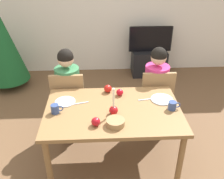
# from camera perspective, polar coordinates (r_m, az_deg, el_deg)

# --- Properties ---
(ground_plane) EXTENTS (7.68, 7.68, 0.00)m
(ground_plane) POSITION_cam_1_polar(r_m,az_deg,el_deg) (3.12, 0.20, -15.88)
(ground_plane) COLOR brown
(back_wall) EXTENTS (6.40, 0.10, 2.60)m
(back_wall) POSITION_cam_1_polar(r_m,az_deg,el_deg) (4.87, -1.57, 18.76)
(back_wall) COLOR silver
(back_wall) RESTS_ON ground
(dining_table) EXTENTS (1.40, 0.90, 0.75)m
(dining_table) POSITION_cam_1_polar(r_m,az_deg,el_deg) (2.69, 0.23, -5.89)
(dining_table) COLOR olive
(dining_table) RESTS_ON ground
(chair_left) EXTENTS (0.40, 0.40, 0.90)m
(chair_left) POSITION_cam_1_polar(r_m,az_deg,el_deg) (3.30, -9.54, -2.12)
(chair_left) COLOR #99754C
(chair_left) RESTS_ON ground
(chair_right) EXTENTS (0.40, 0.40, 0.90)m
(chair_right) POSITION_cam_1_polar(r_m,az_deg,el_deg) (3.35, 9.67, -1.59)
(chair_right) COLOR #99754C
(chair_right) RESTS_ON ground
(person_left_child) EXTENTS (0.30, 0.30, 1.17)m
(person_left_child) POSITION_cam_1_polar(r_m,az_deg,el_deg) (3.30, -9.57, -0.97)
(person_left_child) COLOR #33384C
(person_left_child) RESTS_ON ground
(person_right_child) EXTENTS (0.30, 0.30, 1.17)m
(person_right_child) POSITION_cam_1_polar(r_m,az_deg,el_deg) (3.35, 9.64, -0.46)
(person_right_child) COLOR #33384C
(person_right_child) RESTS_ON ground
(tv_stand) EXTENTS (0.64, 0.40, 0.48)m
(tv_stand) POSITION_cam_1_polar(r_m,az_deg,el_deg) (4.99, 8.18, 5.97)
(tv_stand) COLOR black
(tv_stand) RESTS_ON ground
(tv) EXTENTS (0.79, 0.05, 0.46)m
(tv) POSITION_cam_1_polar(r_m,az_deg,el_deg) (4.82, 8.58, 11.08)
(tv) COLOR black
(tv) RESTS_ON tv_stand
(christmas_tree) EXTENTS (0.72, 0.72, 1.53)m
(christmas_tree) POSITION_cam_1_polar(r_m,az_deg,el_deg) (4.66, -23.34, 9.39)
(christmas_tree) COLOR brown
(christmas_tree) RESTS_ON ground
(candle_centerpiece) EXTENTS (0.09, 0.09, 0.29)m
(candle_centerpiece) POSITION_cam_1_polar(r_m,az_deg,el_deg) (2.53, 0.44, -4.32)
(candle_centerpiece) COLOR red
(candle_centerpiece) RESTS_ON dining_table
(plate_left) EXTENTS (0.22, 0.22, 0.01)m
(plate_left) POSITION_cam_1_polar(r_m,az_deg,el_deg) (2.79, -10.39, -2.69)
(plate_left) COLOR silver
(plate_left) RESTS_ON dining_table
(plate_right) EXTENTS (0.24, 0.24, 0.01)m
(plate_right) POSITION_cam_1_polar(r_m,az_deg,el_deg) (2.84, 11.06, -2.16)
(plate_right) COLOR silver
(plate_right) RESTS_ON dining_table
(mug_left) EXTENTS (0.13, 0.08, 0.09)m
(mug_left) POSITION_cam_1_polar(r_m,az_deg,el_deg) (2.62, -12.52, -4.23)
(mug_left) COLOR #33477F
(mug_left) RESTS_ON dining_table
(mug_right) EXTENTS (0.13, 0.08, 0.09)m
(mug_right) POSITION_cam_1_polar(r_m,az_deg,el_deg) (2.69, 13.35, -3.51)
(mug_right) COLOR #33477F
(mug_right) RESTS_ON dining_table
(fork_left) EXTENTS (0.18, 0.06, 0.01)m
(fork_left) POSITION_cam_1_polar(r_m,az_deg,el_deg) (2.75, -7.09, -3.05)
(fork_left) COLOR silver
(fork_left) RESTS_ON dining_table
(fork_right) EXTENTS (0.18, 0.04, 0.01)m
(fork_right) POSITION_cam_1_polar(r_m,az_deg,el_deg) (2.81, 7.62, -2.21)
(fork_right) COLOR silver
(fork_right) RESTS_ON dining_table
(bowl_walnuts) EXTENTS (0.18, 0.18, 0.06)m
(bowl_walnuts) POSITION_cam_1_polar(r_m,az_deg,el_deg) (2.41, 0.77, -7.34)
(bowl_walnuts) COLOR #99754C
(bowl_walnuts) RESTS_ON dining_table
(apple_near_candle) EXTENTS (0.09, 0.09, 0.09)m
(apple_near_candle) POSITION_cam_1_polar(r_m,az_deg,el_deg) (2.40, -3.64, -7.17)
(apple_near_candle) COLOR #B2121D
(apple_near_candle) RESTS_ON dining_table
(apple_by_left_plate) EXTENTS (0.08, 0.08, 0.08)m
(apple_by_left_plate) POSITION_cam_1_polar(r_m,az_deg,el_deg) (2.85, 1.74, -0.64)
(apple_by_left_plate) COLOR red
(apple_by_left_plate) RESTS_ON dining_table
(apple_by_right_mug) EXTENTS (0.09, 0.09, 0.09)m
(apple_by_right_mug) POSITION_cam_1_polar(r_m,az_deg,el_deg) (2.91, -0.93, 0.20)
(apple_by_right_mug) COLOR red
(apple_by_right_mug) RESTS_ON dining_table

